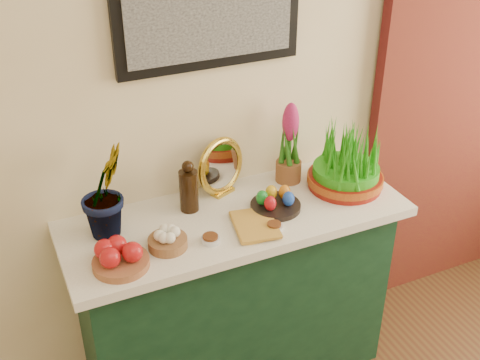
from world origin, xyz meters
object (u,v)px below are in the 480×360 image
at_px(mirror, 221,167).
at_px(wheatgrass_sabzeh, 347,163).
at_px(sideboard, 235,300).
at_px(book, 235,227).
at_px(hyacinth_green, 103,178).

bearing_deg(mirror, wheatgrass_sabzeh, -19.98).
bearing_deg(sideboard, book, -114.45).
distance_m(sideboard, book, 0.50).
bearing_deg(wheatgrass_sabzeh, sideboard, 179.09).
bearing_deg(book, sideboard, 76.65).
xyz_separation_m(sideboard, mirror, (0.01, 0.17, 0.59)).
bearing_deg(book, wheatgrass_sabzeh, 21.56).
relative_size(hyacinth_green, book, 2.23).
xyz_separation_m(sideboard, book, (-0.05, -0.11, 0.48)).
bearing_deg(mirror, hyacinth_green, -169.40).
bearing_deg(sideboard, hyacinth_green, 170.77).
xyz_separation_m(hyacinth_green, wheatgrass_sabzeh, (1.01, -0.09, -0.12)).
height_order(book, wheatgrass_sabzeh, wheatgrass_sabzeh).
bearing_deg(wheatgrass_sabzeh, mirror, 160.02).
relative_size(sideboard, wheatgrass_sabzeh, 3.98).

